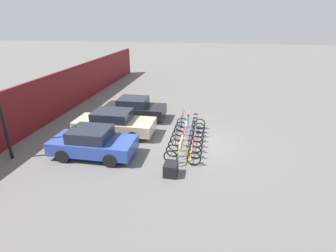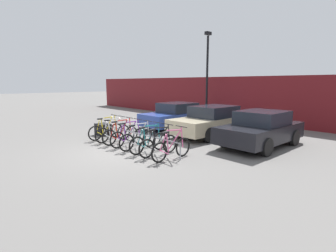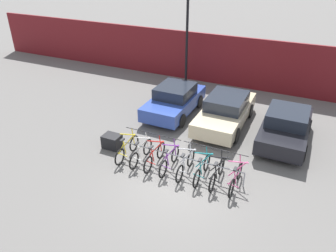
{
  "view_description": "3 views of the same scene",
  "coord_description": "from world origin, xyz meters",
  "px_view_note": "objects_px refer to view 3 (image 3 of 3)",
  "views": [
    {
      "loc": [
        -12.63,
        -0.65,
        6.13
      ],
      "look_at": [
        -1.13,
        1.39,
        1.32
      ],
      "focal_mm": 28.0,
      "sensor_mm": 36.0,
      "label": 1
    },
    {
      "loc": [
        7.89,
        -5.15,
        2.48
      ],
      "look_at": [
        0.75,
        1.41,
        0.87
      ],
      "focal_mm": 28.0,
      "sensor_mm": 36.0,
      "label": 2
    },
    {
      "loc": [
        3.52,
        -8.35,
        7.18
      ],
      "look_at": [
        -1.5,
        2.4,
        0.64
      ],
      "focal_mm": 35.0,
      "sensor_mm": 36.0,
      "label": 3
    }
  ],
  "objects_px": {
    "bike_rack": "(179,158)",
    "lamp_post": "(187,30)",
    "bicycle_silver": "(185,164)",
    "bicycle_teal": "(202,169)",
    "cargo_crate": "(112,141)",
    "car_black": "(286,127)",
    "bicycle_pink": "(236,178)",
    "bicycle_white": "(141,153)",
    "car_blue": "(174,100)",
    "bicycle_purple": "(169,160)",
    "bicycle_yellow": "(127,149)",
    "bicycle_black": "(217,173)",
    "car_beige": "(226,111)",
    "bicycle_red": "(155,156)"
  },
  "relations": [
    {
      "from": "bicycle_black",
      "to": "lamp_post",
      "type": "relative_size",
      "value": 0.3
    },
    {
      "from": "lamp_post",
      "to": "cargo_crate",
      "type": "relative_size",
      "value": 8.11
    },
    {
      "from": "bicycle_red",
      "to": "bicycle_teal",
      "type": "xyz_separation_m",
      "value": [
        1.85,
        0.0,
        0.0
      ]
    },
    {
      "from": "bicycle_yellow",
      "to": "bicycle_red",
      "type": "bearing_deg",
      "value": 2.37
    },
    {
      "from": "bicycle_silver",
      "to": "car_black",
      "type": "height_order",
      "value": "car_black"
    },
    {
      "from": "bicycle_yellow",
      "to": "bicycle_pink",
      "type": "bearing_deg",
      "value": 2.37
    },
    {
      "from": "car_beige",
      "to": "car_black",
      "type": "distance_m",
      "value": 2.68
    },
    {
      "from": "bicycle_yellow",
      "to": "car_blue",
      "type": "xyz_separation_m",
      "value": [
        0.08,
        4.27,
        0.31
      ]
    },
    {
      "from": "car_beige",
      "to": "car_blue",
      "type": "bearing_deg",
      "value": 177.77
    },
    {
      "from": "bicycle_black",
      "to": "cargo_crate",
      "type": "relative_size",
      "value": 2.44
    },
    {
      "from": "bicycle_white",
      "to": "bicycle_red",
      "type": "height_order",
      "value": "same"
    },
    {
      "from": "bicycle_purple",
      "to": "bicycle_black",
      "type": "xyz_separation_m",
      "value": [
        1.8,
        0.0,
        0.0
      ]
    },
    {
      "from": "bicycle_white",
      "to": "car_blue",
      "type": "relative_size",
      "value": 0.43
    },
    {
      "from": "bicycle_yellow",
      "to": "car_black",
      "type": "xyz_separation_m",
      "value": [
        5.29,
        3.8,
        0.31
      ]
    },
    {
      "from": "bicycle_pink",
      "to": "cargo_crate",
      "type": "relative_size",
      "value": 2.44
    },
    {
      "from": "car_black",
      "to": "bicycle_silver",
      "type": "bearing_deg",
      "value": -127.11
    },
    {
      "from": "bicycle_teal",
      "to": "cargo_crate",
      "type": "relative_size",
      "value": 2.44
    },
    {
      "from": "car_beige",
      "to": "lamp_post",
      "type": "relative_size",
      "value": 0.78
    },
    {
      "from": "bicycle_yellow",
      "to": "bicycle_silver",
      "type": "bearing_deg",
      "value": 2.37
    },
    {
      "from": "bike_rack",
      "to": "lamp_post",
      "type": "bearing_deg",
      "value": 110.77
    },
    {
      "from": "bicycle_purple",
      "to": "car_beige",
      "type": "relative_size",
      "value": 0.39
    },
    {
      "from": "bike_rack",
      "to": "bicycle_pink",
      "type": "xyz_separation_m",
      "value": [
        2.12,
        -0.15,
        -0.12
      ]
    },
    {
      "from": "bicycle_teal",
      "to": "car_blue",
      "type": "distance_m",
      "value": 5.2
    },
    {
      "from": "bicycle_yellow",
      "to": "bicycle_silver",
      "type": "height_order",
      "value": "same"
    },
    {
      "from": "bicycle_purple",
      "to": "car_black",
      "type": "height_order",
      "value": "car_black"
    },
    {
      "from": "bicycle_silver",
      "to": "bicycle_teal",
      "type": "bearing_deg",
      "value": -3.81
    },
    {
      "from": "bicycle_yellow",
      "to": "bicycle_red",
      "type": "relative_size",
      "value": 1.0
    },
    {
      "from": "car_beige",
      "to": "bicycle_silver",
      "type": "bearing_deg",
      "value": -93.06
    },
    {
      "from": "bicycle_black",
      "to": "lamp_post",
      "type": "xyz_separation_m",
      "value": [
        -4.43,
        7.97,
        2.81
      ]
    },
    {
      "from": "bike_rack",
      "to": "bicycle_pink",
      "type": "bearing_deg",
      "value": -4.02
    },
    {
      "from": "bike_rack",
      "to": "bicycle_pink",
      "type": "height_order",
      "value": "bicycle_pink"
    },
    {
      "from": "bicycle_white",
      "to": "bicycle_purple",
      "type": "distance_m",
      "value": 1.17
    },
    {
      "from": "bicycle_purple",
      "to": "bicycle_silver",
      "type": "distance_m",
      "value": 0.63
    },
    {
      "from": "car_blue",
      "to": "bicycle_purple",
      "type": "bearing_deg",
      "value": -68.24
    },
    {
      "from": "bicycle_white",
      "to": "bicycle_silver",
      "type": "relative_size",
      "value": 1.0
    },
    {
      "from": "bicycle_black",
      "to": "cargo_crate",
      "type": "distance_m",
      "value": 4.53
    },
    {
      "from": "bicycle_purple",
      "to": "car_black",
      "type": "xyz_separation_m",
      "value": [
        3.5,
        3.8,
        0.31
      ]
    },
    {
      "from": "bicycle_pink",
      "to": "car_blue",
      "type": "xyz_separation_m",
      "value": [
        -4.16,
        4.27,
        0.31
      ]
    },
    {
      "from": "bike_rack",
      "to": "bicycle_pink",
      "type": "distance_m",
      "value": 2.13
    },
    {
      "from": "bicycle_black",
      "to": "cargo_crate",
      "type": "height_order",
      "value": "bicycle_black"
    },
    {
      "from": "car_blue",
      "to": "car_black",
      "type": "distance_m",
      "value": 5.23
    },
    {
      "from": "bicycle_teal",
      "to": "car_black",
      "type": "relative_size",
      "value": 0.44
    },
    {
      "from": "bicycle_white",
      "to": "bike_rack",
      "type": "bearing_deg",
      "value": 4.96
    },
    {
      "from": "bicycle_teal",
      "to": "cargo_crate",
      "type": "height_order",
      "value": "bicycle_teal"
    },
    {
      "from": "bicycle_purple",
      "to": "bicycle_pink",
      "type": "height_order",
      "value": "same"
    },
    {
      "from": "bicycle_white",
      "to": "bicycle_pink",
      "type": "distance_m",
      "value": 3.63
    },
    {
      "from": "car_black",
      "to": "lamp_post",
      "type": "xyz_separation_m",
      "value": [
        -6.14,
        4.18,
        2.5
      ]
    },
    {
      "from": "car_black",
      "to": "lamp_post",
      "type": "distance_m",
      "value": 7.83
    },
    {
      "from": "bicycle_white",
      "to": "car_beige",
      "type": "height_order",
      "value": "car_beige"
    },
    {
      "from": "car_blue",
      "to": "bicycle_yellow",
      "type": "bearing_deg",
      "value": -91.04
    }
  ]
}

